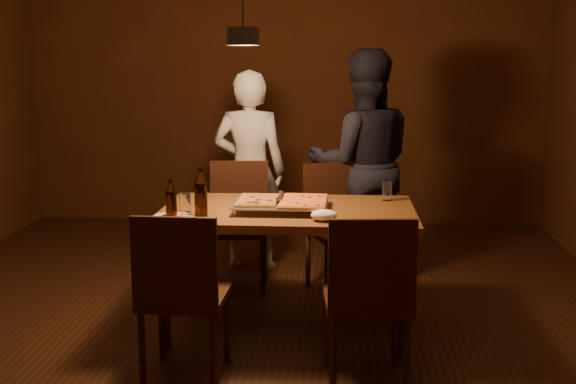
# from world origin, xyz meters

# --- Properties ---
(room_shell) EXTENTS (6.00, 6.00, 6.00)m
(room_shell) POSITION_xyz_m (0.00, 0.00, 1.40)
(room_shell) COLOR #3A1B0F
(room_shell) RESTS_ON ground
(dining_table) EXTENTS (1.50, 0.90, 0.75)m
(dining_table) POSITION_xyz_m (0.24, 0.13, 0.68)
(dining_table) COLOR brown
(dining_table) RESTS_ON floor
(chair_far_left) EXTENTS (0.45, 0.45, 0.49)m
(chair_far_left) POSITION_xyz_m (-0.17, 0.95, 0.54)
(chair_far_left) COLOR #38190F
(chair_far_left) RESTS_ON floor
(chair_far_right) EXTENTS (0.55, 0.55, 0.49)m
(chair_far_right) POSITION_xyz_m (0.53, 0.91, 0.54)
(chair_far_right) COLOR #38190F
(chair_far_right) RESTS_ON floor
(chair_near_left) EXTENTS (0.43, 0.43, 0.49)m
(chair_near_left) POSITION_xyz_m (-0.24, -0.66, 0.54)
(chair_near_left) COLOR #38190F
(chair_near_left) RESTS_ON floor
(chair_near_right) EXTENTS (0.45, 0.45, 0.49)m
(chair_near_right) POSITION_xyz_m (0.69, -0.65, 0.54)
(chair_near_right) COLOR #38190F
(chair_near_right) RESTS_ON floor
(pizza_tray) EXTENTS (0.57, 0.48, 0.05)m
(pizza_tray) POSITION_xyz_m (0.20, 0.09, 0.77)
(pizza_tray) COLOR silver
(pizza_tray) RESTS_ON dining_table
(pizza_meat) EXTENTS (0.23, 0.36, 0.02)m
(pizza_meat) POSITION_xyz_m (0.06, 0.09, 0.81)
(pizza_meat) COLOR maroon
(pizza_meat) RESTS_ON pizza_tray
(pizza_cheese) EXTENTS (0.28, 0.43, 0.02)m
(pizza_cheese) POSITION_xyz_m (0.34, 0.08, 0.81)
(pizza_cheese) COLOR gold
(pizza_cheese) RESTS_ON pizza_tray
(spatula) EXTENTS (0.10, 0.24, 0.04)m
(spatula) POSITION_xyz_m (0.19, 0.10, 0.81)
(spatula) COLOR silver
(spatula) RESTS_ON pizza_tray
(beer_bottle_a) EXTENTS (0.06, 0.06, 0.23)m
(beer_bottle_a) POSITION_xyz_m (-0.38, -0.22, 0.87)
(beer_bottle_a) COLOR black
(beer_bottle_a) RESTS_ON dining_table
(beer_bottle_b) EXTENTS (0.07, 0.07, 0.28)m
(beer_bottle_b) POSITION_xyz_m (-0.24, -0.11, 0.89)
(beer_bottle_b) COLOR black
(beer_bottle_b) RESTS_ON dining_table
(water_glass_left) EXTENTS (0.07, 0.07, 0.11)m
(water_glass_left) POSITION_xyz_m (-0.35, -0.01, 0.80)
(water_glass_left) COLOR silver
(water_glass_left) RESTS_ON dining_table
(water_glass_right) EXTENTS (0.06, 0.06, 0.13)m
(water_glass_right) POSITION_xyz_m (0.84, 0.41, 0.81)
(water_glass_right) COLOR silver
(water_glass_right) RESTS_ON dining_table
(plate_slice) EXTENTS (0.24, 0.24, 0.03)m
(plate_slice) POSITION_xyz_m (-0.38, -0.20, 0.76)
(plate_slice) COLOR white
(plate_slice) RESTS_ON dining_table
(napkin) EXTENTS (0.15, 0.11, 0.06)m
(napkin) POSITION_xyz_m (0.46, -0.18, 0.78)
(napkin) COLOR white
(napkin) RESTS_ON dining_table
(diner_white) EXTENTS (0.58, 0.40, 1.54)m
(diner_white) POSITION_xyz_m (-0.15, 1.38, 0.77)
(diner_white) COLOR silver
(diner_white) RESTS_ON floor
(diner_dark) EXTENTS (0.89, 0.74, 1.69)m
(diner_dark) POSITION_xyz_m (0.71, 1.25, 0.85)
(diner_dark) COLOR black
(diner_dark) RESTS_ON floor
(pendant_lamp) EXTENTS (0.18, 0.18, 1.10)m
(pendant_lamp) POSITION_xyz_m (0.00, 0.00, 1.76)
(pendant_lamp) COLOR black
(pendant_lamp) RESTS_ON ceiling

